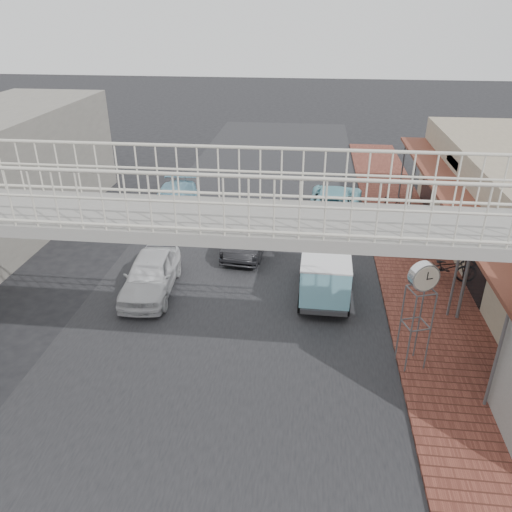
% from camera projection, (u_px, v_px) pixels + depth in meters
% --- Properties ---
extents(ground, '(120.00, 120.00, 0.00)m').
position_uv_depth(ground, '(228.00, 321.00, 15.72)').
color(ground, black).
rests_on(ground, ground).
extents(road_strip, '(10.00, 60.00, 0.01)m').
position_uv_depth(road_strip, '(228.00, 321.00, 15.71)').
color(road_strip, black).
rests_on(road_strip, ground).
extents(sidewalk, '(3.00, 40.00, 0.10)m').
position_uv_depth(sidewalk, '(423.00, 284.00, 17.70)').
color(sidewalk, brown).
rests_on(sidewalk, ground).
extents(footbridge, '(16.40, 2.40, 6.34)m').
position_uv_depth(footbridge, '(195.00, 303.00, 10.74)').
color(footbridge, gray).
rests_on(footbridge, ground).
extents(white_hatchback, '(1.83, 4.03, 1.34)m').
position_uv_depth(white_hatchback, '(151.00, 274.00, 17.10)').
color(white_hatchback, silver).
rests_on(white_hatchback, ground).
extents(dark_sedan, '(1.77, 4.18, 1.34)m').
position_uv_depth(dark_sedan, '(249.00, 234.00, 20.08)').
color(dark_sedan, black).
rests_on(dark_sedan, ground).
extents(angkot_curb, '(3.01, 5.39, 1.42)m').
position_uv_depth(angkot_curb, '(334.00, 202.00, 23.23)').
color(angkot_curb, '#75BCCB').
rests_on(angkot_curb, ground).
extents(angkot_far, '(2.14, 4.79, 1.36)m').
position_uv_depth(angkot_far, '(173.00, 202.00, 23.30)').
color(angkot_far, '#6EA7BE').
rests_on(angkot_far, ground).
extents(angkot_van, '(1.70, 3.60, 1.75)m').
position_uv_depth(angkot_van, '(325.00, 266.00, 16.66)').
color(angkot_van, black).
rests_on(angkot_van, ground).
extents(motorcycle_near, '(1.96, 0.89, 1.00)m').
position_uv_depth(motorcycle_near, '(447.00, 267.00, 17.70)').
color(motorcycle_near, black).
rests_on(motorcycle_near, sidewalk).
extents(motorcycle_far, '(1.59, 0.54, 0.94)m').
position_uv_depth(motorcycle_far, '(391.00, 207.00, 23.13)').
color(motorcycle_far, black).
rests_on(motorcycle_far, sidewalk).
extents(street_clock, '(0.81, 0.76, 3.11)m').
position_uv_depth(street_clock, '(423.00, 281.00, 12.56)').
color(street_clock, '#59595B').
rests_on(street_clock, sidewalk).
extents(arrow_sign, '(1.87, 1.22, 3.11)m').
position_uv_depth(arrow_sign, '(501.00, 250.00, 14.38)').
color(arrow_sign, '#59595B').
rests_on(arrow_sign, sidewalk).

